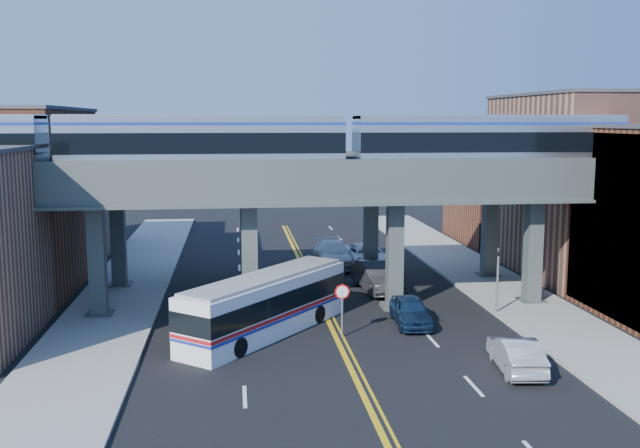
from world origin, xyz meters
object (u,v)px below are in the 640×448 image
at_px(transit_bus, 266,305).
at_px(car_lane_d, 333,254).
at_px(traffic_signal, 498,273).
at_px(car_lane_b, 377,276).
at_px(car_lane_a, 411,311).
at_px(stop_sign, 342,302).
at_px(car_lane_c, 367,256).
at_px(transit_train, 203,143).
at_px(car_parked_curb, 516,354).

bearing_deg(transit_bus, car_lane_d, 20.40).
height_order(traffic_signal, car_lane_b, traffic_signal).
xyz_separation_m(traffic_signal, car_lane_a, (-5.09, -1.34, -1.57)).
distance_m(stop_sign, car_lane_c, 16.91).
height_order(transit_train, car_lane_d, transit_train).
bearing_deg(stop_sign, transit_bus, 164.60).
xyz_separation_m(transit_train, car_lane_c, (10.91, 11.33, -8.38)).
xyz_separation_m(stop_sign, car_lane_c, (4.29, 16.33, -0.94)).
height_order(car_lane_a, car_lane_b, car_lane_b).
relative_size(car_lane_c, car_lane_d, 0.98).
bearing_deg(car_lane_d, transit_bus, -110.13).
bearing_deg(car_parked_curb, car_lane_d, -71.70).
bearing_deg(transit_train, car_lane_c, 46.07).
xyz_separation_m(traffic_signal, car_parked_curb, (-2.36, -8.46, -1.58)).
height_order(traffic_signal, car_lane_c, traffic_signal).
bearing_deg(car_lane_d, car_lane_b, -79.21).
xyz_separation_m(transit_train, car_lane_d, (8.55, 11.94, -8.33)).
height_order(traffic_signal, car_parked_curb, traffic_signal).
distance_m(transit_train, traffic_signal, 17.11).
height_order(stop_sign, car_lane_d, stop_sign).
xyz_separation_m(car_lane_b, car_lane_d, (-1.65, 7.89, -0.04)).
bearing_deg(car_parked_curb, stop_sign, -33.20).
xyz_separation_m(car_lane_b, car_lane_c, (0.72, 7.28, -0.09)).
height_order(car_lane_b, car_lane_d, car_lane_b).
xyz_separation_m(traffic_signal, car_lane_b, (-5.33, 6.04, -1.39)).
bearing_deg(car_lane_b, transit_bus, -137.83).
bearing_deg(car_lane_c, car_lane_a, -94.56).
bearing_deg(car_lane_d, transit_train, -126.61).
xyz_separation_m(traffic_signal, car_lane_d, (-6.97, 13.94, -1.43)).
height_order(traffic_signal, car_lane_a, traffic_signal).
height_order(transit_train, car_parked_curb, transit_train).
bearing_deg(car_parked_curb, transit_train, -31.81).
bearing_deg(car_lane_c, car_lane_b, -98.29).
height_order(transit_train, transit_bus, transit_train).
distance_m(transit_train, car_lane_b, 13.75).
height_order(car_lane_c, car_parked_curb, car_lane_c).
distance_m(traffic_signal, car_lane_b, 8.18).
distance_m(car_lane_b, car_lane_d, 8.06).
distance_m(car_lane_b, car_lane_c, 7.32).
bearing_deg(car_lane_a, transit_bus, -172.48).
xyz_separation_m(stop_sign, transit_bus, (-3.61, 0.99, -0.32)).
height_order(car_lane_b, car_lane_c, car_lane_b).
distance_m(traffic_signal, transit_bus, 12.70).
xyz_separation_m(transit_bus, car_lane_d, (5.53, 15.94, -0.57)).
xyz_separation_m(traffic_signal, car_lane_c, (-4.61, 13.33, -1.48)).
xyz_separation_m(car_lane_d, car_parked_curb, (4.62, -22.40, -0.15)).
height_order(car_lane_a, car_lane_d, car_lane_d).
relative_size(transit_train, car_lane_a, 10.62).
bearing_deg(car_lane_c, car_parked_curb, -86.77).
bearing_deg(stop_sign, car_parked_curb, -39.86).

